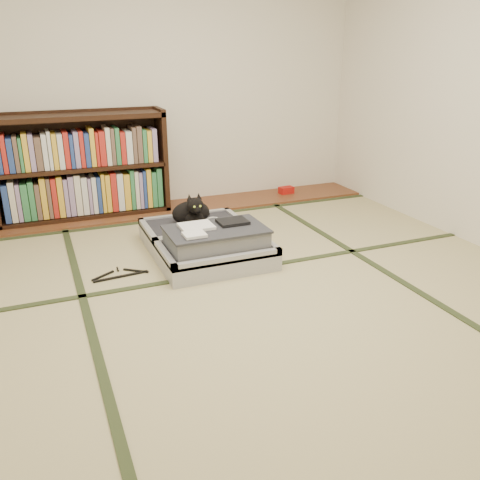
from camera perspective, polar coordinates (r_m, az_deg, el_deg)
name	(u,v)px	position (r m, az deg, el deg)	size (l,w,h in m)	color
floor	(254,296)	(3.21, 1.55, -6.34)	(4.50, 4.50, 0.00)	#C0B680
wood_strip	(171,208)	(4.98, -7.78, 3.55)	(4.00, 0.50, 0.02)	brown
red_item	(286,190)	(5.43, 5.21, 5.60)	(0.15, 0.09, 0.07)	#B2130E
room_shell	(256,48)	(2.86, 1.85, 20.71)	(4.50, 4.50, 4.50)	white
tatami_borders	(226,267)	(3.63, -1.60, -3.00)	(4.00, 4.50, 0.01)	#2D381E
bookcase	(82,169)	(4.81, -17.33, 7.64)	(1.51, 0.34, 0.97)	black
suitcase	(207,242)	(3.80, -3.77, -0.19)	(0.79, 1.05, 0.31)	#A9A9AE
cat	(192,212)	(4.01, -5.41, 3.10)	(0.35, 0.35, 0.28)	black
cable_coil	(213,220)	(4.12, -3.09, 2.28)	(0.11, 0.11, 0.03)	white
hanger	(120,275)	(3.58, -13.30, -3.81)	(0.39, 0.19, 0.01)	black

